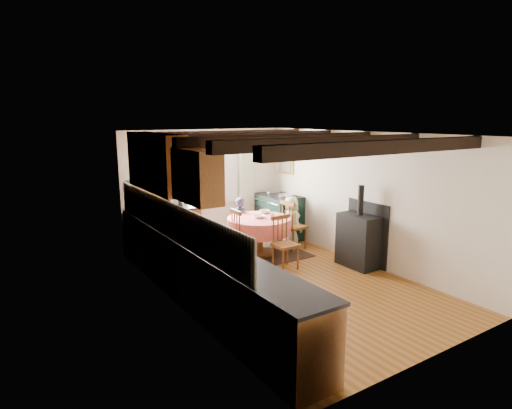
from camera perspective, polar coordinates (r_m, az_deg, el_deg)
floor at (r=7.21m, az=3.51°, el=-10.08°), size 3.60×5.50×0.00m
ceiling at (r=6.71m, az=3.77°, el=9.35°), size 3.60×5.50×0.00m
wall_back at (r=9.17m, az=-6.64°, el=2.36°), size 3.60×0.00×2.40m
wall_front at (r=5.00m, az=22.84°, el=-6.30°), size 3.60×0.00×2.40m
wall_left at (r=5.99m, az=-10.36°, el=-2.70°), size 0.00×5.50×2.40m
wall_right at (r=8.04m, az=14.00°, el=0.79°), size 0.00×5.50×2.40m
beam_a at (r=5.25m, az=17.01°, el=7.28°), size 3.60×0.16×0.16m
beam_b at (r=5.94m, az=9.58°, el=8.07°), size 3.60×0.16×0.16m
beam_c at (r=6.71m, az=3.76°, el=8.58°), size 3.60×0.16×0.16m
beam_d at (r=7.54m, az=-0.84°, el=8.93°), size 3.60×0.16×0.16m
beam_e at (r=8.40m, az=-4.51°, el=9.17°), size 3.60×0.16×0.16m
splash_left at (r=6.27m, az=-11.25°, el=-2.10°), size 0.02×4.50×0.55m
splash_back at (r=8.77m, az=-12.45°, el=1.73°), size 1.40×0.02×0.55m
base_cabinet_left at (r=6.33m, az=-7.57°, el=-9.03°), size 0.60×5.30×0.88m
base_cabinet_back at (r=8.65m, az=-11.88°, el=-3.53°), size 1.30×0.60×0.88m
worktop_left at (r=6.19m, az=-7.52°, el=-5.01°), size 0.64×5.30×0.04m
worktop_back at (r=8.53m, az=-11.96°, el=-0.57°), size 1.30×0.64×0.04m
wall_cabinet_glass at (r=7.03m, az=-13.10°, el=5.50°), size 0.34×1.80×0.90m
wall_cabinet_solid at (r=5.65m, az=-7.85°, el=3.77°), size 0.34×0.90×0.70m
window_frame at (r=9.15m, az=-6.10°, el=4.87°), size 1.34×0.03×1.54m
window_pane at (r=9.15m, az=-6.11°, el=4.88°), size 1.20×0.01×1.40m
curtain_left at (r=8.80m, az=-10.71°, el=1.18°), size 0.35×0.10×2.10m
curtain_right at (r=9.56m, az=-1.25°, el=2.20°), size 0.35×0.10×2.10m
curtain_rod at (r=9.02m, az=-5.93°, el=8.61°), size 2.00×0.03×0.03m
wall_picture at (r=9.65m, az=4.00°, el=5.85°), size 0.04×0.50×0.60m
wall_plate at (r=9.59m, az=-0.98°, el=5.84°), size 0.30×0.02×0.30m
rug at (r=8.49m, az=0.40°, el=-6.62°), size 1.75×1.36×0.01m
dining_table at (r=8.38m, az=0.41°, el=-4.25°), size 1.23×1.23×0.74m
chair_near at (r=7.63m, az=3.92°, el=-5.10°), size 0.41×0.43×0.94m
chair_left at (r=7.90m, az=-3.80°, el=-4.33°), size 0.48×0.46×0.99m
chair_right at (r=8.79m, az=5.03°, el=-2.66°), size 0.48×0.46×1.01m
aga_range at (r=9.56m, az=2.98°, el=-1.54°), size 0.69×1.07×0.98m
cast_iron_stove at (r=7.89m, az=13.50°, el=-2.83°), size 0.44×0.74×1.48m
child_far at (r=8.82m, az=-2.24°, el=-2.42°), size 0.42×0.31×1.05m
child_right at (r=8.94m, az=4.64°, el=-2.26°), size 0.37×0.54×1.05m
bowl_a at (r=8.28m, az=0.41°, el=-1.59°), size 0.28×0.28×0.06m
bowl_b at (r=8.69m, az=1.14°, el=-0.94°), size 0.30×0.30×0.07m
cup at (r=8.22m, az=2.18°, el=-1.58°), size 0.13×0.13×0.09m
canister_tall at (r=8.34m, az=-14.07°, el=0.09°), size 0.15×0.15×0.25m
canister_wide at (r=8.51m, az=-11.69°, el=0.25°), size 0.18×0.18×0.20m
canister_slim at (r=8.52m, az=-9.94°, el=0.54°), size 0.09×0.09×0.26m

